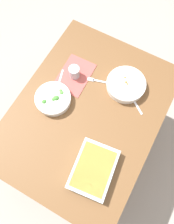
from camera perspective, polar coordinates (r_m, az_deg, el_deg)
ground_plane at (r=2.09m, az=0.00°, el=-6.86°), size 6.00×6.00×0.00m
dining_table at (r=1.46m, az=0.00°, el=-1.19°), size 1.20×0.90×0.74m
placemat at (r=1.49m, az=-3.29°, el=9.67°), size 0.29×0.21×0.00m
stew_bowl at (r=1.44m, az=10.24°, el=7.16°), size 0.26×0.26×0.06m
broccoli_bowl at (r=1.39m, az=-8.93°, el=3.50°), size 0.23×0.23×0.07m
baking_dish at (r=1.27m, az=1.72°, el=-14.87°), size 0.32×0.25×0.06m
drink_cup at (r=1.46m, az=-3.37°, el=10.38°), size 0.07×0.07×0.08m
spoon_by_stew at (r=1.43m, az=12.09°, el=3.22°), size 0.12×0.15×0.01m
spoon_by_broccoli at (r=1.46m, az=-7.53°, el=7.27°), size 0.17×0.07×0.01m
fork_on_table at (r=1.46m, az=3.01°, el=8.19°), size 0.07×0.18×0.01m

